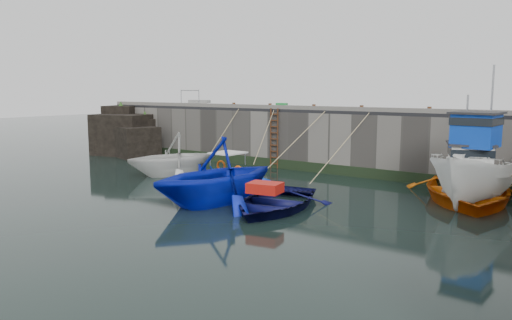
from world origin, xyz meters
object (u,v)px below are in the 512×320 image
Objects in this scene: bollard_e at (429,110)px; ladder at (274,139)px; boat_far_white at (478,175)px; bollard_a at (234,105)px; boat_near_blacktrim at (216,203)px; fish_crate at (282,105)px; boat_near_navy at (274,208)px; boat_near_white at (174,175)px; bollard_b at (270,106)px; bollard_c at (314,107)px; boat_near_blue at (221,182)px; bollard_d at (362,108)px; boat_far_orange at (466,189)px.

ladder is at bearing -177.60° from bollard_e.
bollard_a is at bearing 172.86° from boat_far_white.
fish_crate reaches higher than boat_near_blacktrim.
bollard_a is (-8.13, 7.89, 3.30)m from boat_near_navy.
boat_near_navy is 11.00m from fish_crate.
bollard_b is (2.33, 5.02, 3.30)m from boat_near_white.
ladder is 8.19m from bollard_e.
boat_near_blacktrim is at bearing -70.24° from ladder.
boat_near_white is 6.73m from boat_near_blacktrim.
boat_near_white is 7.84m from bollard_c.
fish_crate is at bearing 173.10° from bollard_e.
boat_near_blue is (0.32, -4.78, -1.59)m from ladder.
bollard_c is 1.00× the size of bollard_d.
boat_near_white is 16.33× the size of bollard_d.
fish_crate is at bearing 21.51° from bollard_a.
bollard_d is (-5.49, 2.47, 2.87)m from boat_far_orange.
bollard_e reaches higher than boat_near_navy.
boat_near_blacktrim is 18.79× the size of bollard_c.
boat_far_white is at bearing -43.50° from bollard_e.
bollard_c is 2.60m from bollard_d.
bollard_b is at bearing 180.00° from bollard_c.
fish_crate is 2.16× the size of bollard_d.
boat_near_blue is at bearing 139.35° from boat_near_navy.
fish_crate is 2.16× the size of bollard_e.
boat_near_navy is 0.65× the size of boat_far_orange.
bollard_b is at bearing 146.14° from ladder.
boat_far_white is at bearing 32.95° from boat_near_white.
boat_near_white is 0.70× the size of boat_far_white.
ladder is 0.49× the size of boat_far_white.
boat_near_blue is at bearing -131.19° from bollard_d.
ladder is 9.27m from boat_near_navy.
boat_far_orange is at bearing -47.15° from bollard_e.
boat_near_blacktrim is (2.61, -3.37, 0.00)m from boat_near_blue.
bollard_e is at bearing 2.40° from ladder.
boat_near_blacktrim is 9.52m from boat_far_orange.
fish_crate is (-0.42, 1.35, 1.71)m from ladder.
fish_crate reaches higher than boat_near_blue.
bollard_c is at bearing 0.00° from bollard_b.
boat_near_white is 6.44m from bollard_b.
boat_far_white is at bearing 14.78° from boat_near_blue.
ladder is 11.43× the size of bollard_e.
fish_crate is at bearing 85.30° from bollard_b.
boat_near_blacktrim is at bearing -85.09° from bollard_c.
boat_far_white reaches higher than bollard_e.
bollard_a is at bearing 150.15° from boat_far_orange.
boat_near_blacktrim is 18.79× the size of bollard_a.
boat_near_blue is at bearing -86.17° from ladder.
fish_crate is 1.02m from bollard_b.
bollard_b is 1.00× the size of bollard_d.
bollard_e reaches higher than ladder.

